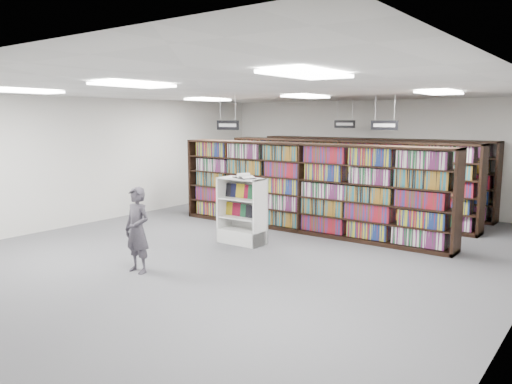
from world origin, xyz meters
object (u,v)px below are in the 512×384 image
Objects in this scene: bookshelf_row_near at (305,188)px; endcap_display at (243,221)px; shopper at (137,230)px; open_book at (244,177)px.

bookshelf_row_near reaches higher than endcap_display.
shopper is (-0.19, -2.72, 0.26)m from endcap_display.
bookshelf_row_near reaches higher than shopper.
endcap_display is (-0.49, -1.73, -0.56)m from bookshelf_row_near.
endcap_display is at bearing 168.35° from open_book.
bookshelf_row_near is 11.44× the size of open_book.
bookshelf_row_near is 4.93× the size of endcap_display.
open_book is at bearing -103.49° from bookshelf_row_near.
bookshelf_row_near is 4.51m from shopper.
open_book is (0.06, -0.05, 0.97)m from endcap_display.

